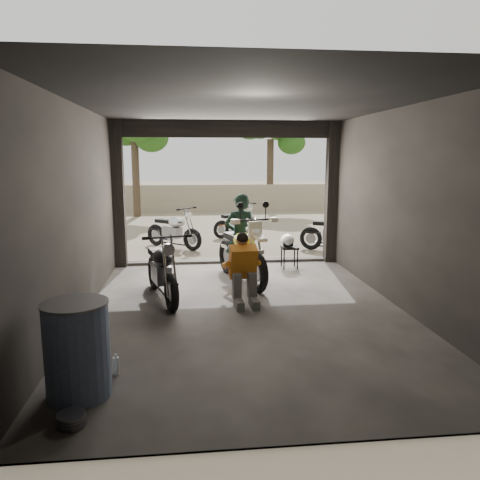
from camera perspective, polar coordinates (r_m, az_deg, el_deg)
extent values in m
plane|color=#7A6D56|center=(7.48, 0.67, -8.82)|extent=(80.00, 80.00, 0.00)
cube|color=#2D2B28|center=(7.47, 0.67, -8.75)|extent=(5.00, 7.00, 0.02)
plane|color=black|center=(7.12, 0.73, 16.36)|extent=(7.00, 7.00, 0.00)
cube|color=black|center=(3.72, 7.18, -2.81)|extent=(5.00, 0.02, 3.20)
cube|color=black|center=(7.26, -19.32, 3.01)|extent=(0.02, 7.00, 3.20)
cube|color=black|center=(7.82, 19.23, 3.49)|extent=(0.02, 7.00, 3.20)
cube|color=black|center=(10.55, -14.58, 5.30)|extent=(0.24, 0.24, 3.20)
cube|color=black|center=(10.92, 11.08, 5.59)|extent=(0.24, 0.24, 3.20)
cube|color=black|center=(10.49, -1.58, 13.35)|extent=(5.00, 0.16, 0.36)
cube|color=#2D2B28|center=(10.82, -1.54, -2.63)|extent=(5.00, 0.25, 0.08)
cube|color=gray|center=(21.12, -3.88, 5.13)|extent=(18.00, 0.30, 1.20)
cylinder|color=#382B1E|center=(19.65, -12.60, 8.02)|extent=(0.30, 0.30, 3.58)
ellipsoid|color=#1E4C14|center=(19.71, -12.85, 14.54)|extent=(2.20, 2.20, 3.14)
cylinder|color=#382B1E|center=(21.35, 3.69, 7.87)|extent=(0.30, 0.30, 3.20)
ellipsoid|color=#1E4C14|center=(21.37, 3.75, 13.24)|extent=(2.20, 2.20, 2.80)
imported|color=#162D24|center=(9.32, 0.05, 0.44)|extent=(0.65, 0.45, 1.72)
cube|color=black|center=(10.26, 6.07, -0.92)|extent=(0.35, 0.35, 0.04)
cylinder|color=black|center=(10.14, 5.40, -2.41)|extent=(0.03, 0.03, 0.47)
cylinder|color=black|center=(10.20, 7.03, -2.36)|extent=(0.03, 0.03, 0.47)
cylinder|color=black|center=(10.42, 5.08, -2.06)|extent=(0.03, 0.03, 0.47)
cylinder|color=black|center=(10.48, 6.66, -2.02)|extent=(0.03, 0.03, 0.47)
ellipsoid|color=white|center=(10.24, 5.80, -0.02)|extent=(0.32, 0.33, 0.28)
cylinder|color=#4A5C7D|center=(5.10, -19.21, -12.65)|extent=(0.76, 0.76, 1.00)
cylinder|color=black|center=(10.83, 16.00, 2.61)|extent=(0.08, 0.08, 2.17)
cylinder|color=white|center=(10.74, 16.27, 7.30)|extent=(0.79, 0.03, 0.79)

